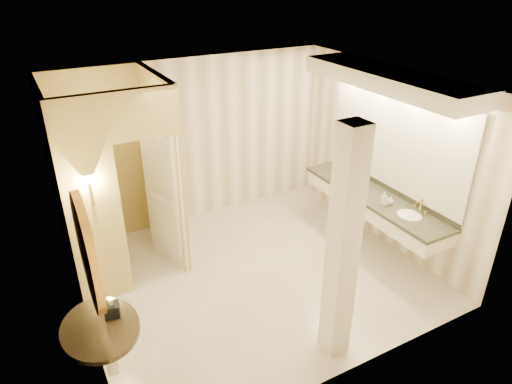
% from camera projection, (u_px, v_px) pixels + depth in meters
% --- Properties ---
extents(floor, '(4.50, 4.50, 0.00)m').
position_uv_depth(floor, '(254.00, 274.00, 6.50)').
color(floor, silver).
rests_on(floor, ground).
extents(ceiling, '(4.50, 4.50, 0.00)m').
position_uv_depth(ceiling, '(254.00, 85.00, 5.28)').
color(ceiling, silver).
rests_on(ceiling, wall_back).
extents(wall_back, '(4.50, 0.02, 2.70)m').
position_uv_depth(wall_back, '(196.00, 141.00, 7.46)').
color(wall_back, white).
rests_on(wall_back, floor).
extents(wall_front, '(4.50, 0.02, 2.70)m').
position_uv_depth(wall_front, '(354.00, 271.00, 4.32)').
color(wall_front, white).
rests_on(wall_front, floor).
extents(wall_left, '(0.02, 4.00, 2.70)m').
position_uv_depth(wall_left, '(71.00, 233.00, 4.93)').
color(wall_left, white).
rests_on(wall_left, floor).
extents(wall_right, '(0.02, 4.00, 2.70)m').
position_uv_depth(wall_right, '(386.00, 157.00, 6.85)').
color(wall_right, white).
rests_on(wall_right, floor).
extents(toilet_closet, '(1.50, 1.55, 2.70)m').
position_uv_depth(toilet_closet, '(147.00, 176.00, 6.16)').
color(toilet_closet, '#EAD07A').
rests_on(toilet_closet, floor).
extents(wall_sconce, '(0.14, 0.14, 0.42)m').
position_uv_depth(wall_sconce, '(89.00, 180.00, 5.23)').
color(wall_sconce, gold).
rests_on(wall_sconce, toilet_closet).
extents(vanity, '(0.75, 2.81, 2.09)m').
position_uv_depth(vanity, '(382.00, 147.00, 6.48)').
color(vanity, white).
rests_on(vanity, floor).
extents(console_shelf, '(0.91, 0.91, 1.91)m').
position_uv_depth(console_shelf, '(94.00, 287.00, 4.13)').
color(console_shelf, black).
rests_on(console_shelf, floor).
extents(pillar, '(0.26, 0.26, 2.70)m').
position_uv_depth(pillar, '(343.00, 248.00, 4.67)').
color(pillar, white).
rests_on(pillar, floor).
extents(tissue_box, '(0.17, 0.17, 0.14)m').
position_uv_depth(tissue_box, '(112.00, 310.00, 4.44)').
color(tissue_box, black).
rests_on(tissue_box, console_shelf).
extents(toilet, '(0.49, 0.71, 0.66)m').
position_uv_depth(toilet, '(100.00, 242.00, 6.62)').
color(toilet, white).
rests_on(toilet, floor).
extents(soap_bottle_a, '(0.06, 0.06, 0.14)m').
position_uv_depth(soap_bottle_a, '(386.00, 200.00, 6.48)').
color(soap_bottle_a, beige).
rests_on(soap_bottle_a, vanity).
extents(soap_bottle_b, '(0.09, 0.09, 0.11)m').
position_uv_depth(soap_bottle_b, '(390.00, 200.00, 6.51)').
color(soap_bottle_b, silver).
rests_on(soap_bottle_b, vanity).
extents(soap_bottle_c, '(0.10, 0.10, 0.20)m').
position_uv_depth(soap_bottle_c, '(384.00, 199.00, 6.46)').
color(soap_bottle_c, '#C6B28C').
rests_on(soap_bottle_c, vanity).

